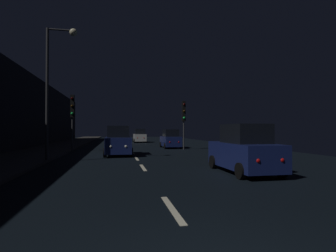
{
  "coord_description": "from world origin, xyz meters",
  "views": [
    {
      "loc": [
        -1.28,
        -3.0,
        1.84
      ],
      "look_at": [
        2.2,
        14.72,
        2.11
      ],
      "focal_mm": 28.15,
      "sensor_mm": 36.0,
      "label": 1
    }
  ],
  "objects_px": {
    "traffic_light_far_right": "(184,115)",
    "traffic_light_far_left": "(72,110)",
    "streetlamp_overhead": "(55,74)",
    "car_parked_right_far": "(170,139)",
    "car_parked_right_near": "(244,150)",
    "car_distant_taillights": "(140,136)",
    "car_approaching_headlights": "(118,142)"
  },
  "relations": [
    {
      "from": "traffic_light_far_right",
      "to": "traffic_light_far_left",
      "type": "relative_size",
      "value": 0.95
    },
    {
      "from": "streetlamp_overhead",
      "to": "car_parked_right_far",
      "type": "relative_size",
      "value": 2.05
    },
    {
      "from": "traffic_light_far_right",
      "to": "car_parked_right_near",
      "type": "relative_size",
      "value": 1.1
    },
    {
      "from": "traffic_light_far_right",
      "to": "streetlamp_overhead",
      "type": "relative_size",
      "value": 0.59
    },
    {
      "from": "car_distant_taillights",
      "to": "traffic_light_far_left",
      "type": "bearing_deg",
      "value": 155.8
    },
    {
      "from": "traffic_light_far_left",
      "to": "car_distant_taillights",
      "type": "relative_size",
      "value": 1.21
    },
    {
      "from": "car_distant_taillights",
      "to": "car_parked_right_near",
      "type": "distance_m",
      "value": 28.47
    },
    {
      "from": "traffic_light_far_right",
      "to": "car_approaching_headlights",
      "type": "height_order",
      "value": "traffic_light_far_right"
    },
    {
      "from": "traffic_light_far_left",
      "to": "streetlamp_overhead",
      "type": "distance_m",
      "value": 7.58
    },
    {
      "from": "traffic_light_far_right",
      "to": "car_approaching_headlights",
      "type": "bearing_deg",
      "value": -53.35
    },
    {
      "from": "streetlamp_overhead",
      "to": "car_distant_taillights",
      "type": "xyz_separation_m",
      "value": [
        6.78,
        23.03,
        -4.14
      ]
    },
    {
      "from": "car_approaching_headlights",
      "to": "car_parked_right_far",
      "type": "relative_size",
      "value": 1.13
    },
    {
      "from": "traffic_light_far_left",
      "to": "car_distant_taillights",
      "type": "distance_m",
      "value": 17.32
    },
    {
      "from": "traffic_light_far_right",
      "to": "car_parked_right_near",
      "type": "bearing_deg",
      "value": -2.54
    },
    {
      "from": "streetlamp_overhead",
      "to": "car_parked_right_near",
      "type": "height_order",
      "value": "streetlamp_overhead"
    },
    {
      "from": "traffic_light_far_left",
      "to": "car_approaching_headlights",
      "type": "height_order",
      "value": "traffic_light_far_left"
    },
    {
      "from": "traffic_light_far_right",
      "to": "car_distant_taillights",
      "type": "xyz_separation_m",
      "value": [
        -2.84,
        14.97,
        -2.36
      ]
    },
    {
      "from": "traffic_light_far_right",
      "to": "car_parked_right_far",
      "type": "relative_size",
      "value": 1.21
    },
    {
      "from": "car_approaching_headlights",
      "to": "car_parked_right_near",
      "type": "bearing_deg",
      "value": 30.33
    },
    {
      "from": "streetlamp_overhead",
      "to": "car_approaching_headlights",
      "type": "xyz_separation_m",
      "value": [
        3.54,
        3.67,
        -4.08
      ]
    },
    {
      "from": "streetlamp_overhead",
      "to": "traffic_light_far_right",
      "type": "bearing_deg",
      "value": 39.93
    },
    {
      "from": "traffic_light_far_right",
      "to": "car_distant_taillights",
      "type": "bearing_deg",
      "value": -168.38
    },
    {
      "from": "streetlamp_overhead",
      "to": "car_parked_right_far",
      "type": "distance_m",
      "value": 14.26
    },
    {
      "from": "car_approaching_headlights",
      "to": "car_parked_right_near",
      "type": "relative_size",
      "value": 1.02
    },
    {
      "from": "car_distant_taillights",
      "to": "car_parked_right_near",
      "type": "relative_size",
      "value": 0.95
    },
    {
      "from": "car_parked_right_far",
      "to": "car_distant_taillights",
      "type": "relative_size",
      "value": 0.95
    },
    {
      "from": "car_parked_right_near",
      "to": "car_approaching_headlights",
      "type": "bearing_deg",
      "value": 30.33
    },
    {
      "from": "traffic_light_far_right",
      "to": "car_parked_right_far",
      "type": "height_order",
      "value": "traffic_light_far_right"
    },
    {
      "from": "car_parked_right_far",
      "to": "streetlamp_overhead",
      "type": "bearing_deg",
      "value": 139.65
    },
    {
      "from": "traffic_light_far_right",
      "to": "car_parked_right_far",
      "type": "bearing_deg",
      "value": -160.21
    },
    {
      "from": "traffic_light_far_left",
      "to": "car_distant_taillights",
      "type": "height_order",
      "value": "traffic_light_far_left"
    },
    {
      "from": "streetlamp_overhead",
      "to": "car_distant_taillights",
      "type": "distance_m",
      "value": 24.36
    }
  ]
}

